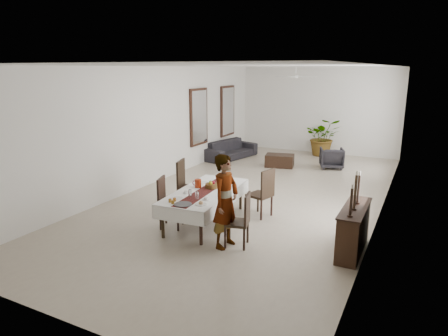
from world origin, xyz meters
TOP-DOWN VIEW (x-y plane):
  - floor at (0.00, 0.00)m, footprint 6.00×12.00m
  - ceiling at (0.00, 0.00)m, footprint 6.00×12.00m
  - wall_back at (0.00, 6.00)m, footprint 6.00×0.02m
  - wall_front at (0.00, -6.00)m, footprint 6.00×0.02m
  - wall_left at (-3.00, 0.00)m, footprint 0.02×12.00m
  - wall_right at (3.00, 0.00)m, footprint 0.02×12.00m
  - dining_table_top at (-0.21, -2.22)m, footprint 1.08×2.25m
  - table_leg_fl at (-0.53, -3.29)m, footprint 0.07×0.07m
  - table_leg_fr at (0.27, -3.23)m, footprint 0.07×0.07m
  - table_leg_bl at (-0.69, -1.22)m, footprint 0.07×0.07m
  - table_leg_br at (0.11, -1.16)m, footprint 0.07×0.07m
  - tablecloth_top at (-0.21, -2.22)m, footprint 1.25×2.43m
  - tablecloth_drape_left at (-0.74, -2.27)m, footprint 0.19×2.34m
  - tablecloth_drape_right at (0.32, -2.18)m, footprint 0.19×2.34m
  - tablecloth_drape_near at (-0.12, -3.39)m, footprint 1.07×0.09m
  - tablecloth_drape_far at (-0.30, -1.06)m, footprint 1.07×0.09m
  - table_runner at (-0.21, -2.22)m, footprint 0.50×2.29m
  - red_pitcher at (-0.45, -2.11)m, footprint 0.15×0.15m
  - pitcher_handle at (-0.52, -2.11)m, footprint 0.11×0.03m
  - wine_glass_near at (-0.05, -2.81)m, footprint 0.06×0.06m
  - wine_glass_mid at (-0.26, -2.73)m, footprint 0.06×0.06m
  - teacup_right at (0.11, -2.75)m, footprint 0.08×0.08m
  - saucer_right at (0.11, -2.75)m, footprint 0.14×0.14m
  - teacup_left at (-0.46, -2.56)m, footprint 0.08×0.08m
  - saucer_left at (-0.46, -2.56)m, footprint 0.14×0.14m
  - plate_near_right at (0.15, -3.02)m, footprint 0.22×0.22m
  - bread_near_right at (0.15, -3.02)m, footprint 0.08×0.08m
  - plate_near_left at (-0.43, -2.93)m, footprint 0.22×0.22m
  - plate_far_left at (-0.54, -1.75)m, footprint 0.22×0.22m
  - serving_tray at (-0.13, -3.18)m, footprint 0.33×0.33m
  - jam_jar_a at (-0.33, -3.22)m, footprint 0.06×0.06m
  - jam_jar_b at (-0.43, -3.17)m, footprint 0.06×0.06m
  - jam_jar_c at (-0.39, -3.08)m, footprint 0.06×0.06m
  - fruit_basket at (-0.18, -1.99)m, footprint 0.27×0.27m
  - fruit_red at (-0.16, -1.97)m, footprint 0.08×0.08m
  - fruit_green at (-0.22, -1.97)m, footprint 0.07×0.07m
  - fruit_yellow at (-0.18, -2.04)m, footprint 0.08×0.08m
  - chair_right_near_seat at (0.86, -2.95)m, footprint 0.51×0.51m
  - chair_right_near_leg_fl at (1.07, -3.08)m, footprint 0.05×0.05m
  - chair_right_near_leg_fr at (0.99, -2.75)m, footprint 0.05×0.05m
  - chair_right_near_leg_bl at (0.73, -3.16)m, footprint 0.05×0.05m
  - chair_right_near_leg_br at (0.65, -2.83)m, footprint 0.05×0.05m
  - chair_right_near_back at (1.05, -2.91)m, footprint 0.13×0.42m
  - chair_right_far_seat at (0.66, -1.36)m, footprint 0.56×0.56m
  - chair_right_far_leg_fl at (0.79, -1.59)m, footprint 0.06×0.06m
  - chair_right_far_leg_fr at (0.89, -1.23)m, footprint 0.06×0.06m
  - chair_right_far_leg_bl at (0.43, -1.49)m, footprint 0.06×0.06m
  - chair_right_far_leg_br at (0.53, -1.13)m, footprint 0.06×0.06m
  - chair_right_far_back at (0.86, -1.41)m, footprint 0.16×0.45m
  - chair_left_near_seat at (-0.68, -2.77)m, footprint 0.55×0.55m
  - chair_left_near_leg_fl at (-0.91, -2.65)m, footprint 0.06×0.06m
  - chair_left_near_leg_fr at (-0.80, -2.99)m, footprint 0.06×0.06m
  - chair_left_near_leg_bl at (-0.57, -2.54)m, footprint 0.06×0.06m
  - chair_left_near_leg_br at (-0.46, -2.88)m, footprint 0.06×0.06m
  - chair_left_near_back at (-0.88, -2.83)m, footprint 0.17×0.43m
  - chair_left_far_seat at (-0.88, -1.73)m, footprint 0.59×0.59m
  - chair_left_far_leg_fl at (-1.12, -1.58)m, footprint 0.06×0.06m
  - chair_left_far_leg_fr at (-1.02, -1.97)m, footprint 0.06×0.06m
  - chair_left_far_leg_bl at (-0.73, -1.48)m, footprint 0.06×0.06m
  - chair_left_far_leg_br at (-0.63, -1.87)m, footprint 0.06×0.06m
  - chair_left_far_back at (-1.09, -1.78)m, footprint 0.16×0.48m
  - woman at (0.69, -3.06)m, footprint 0.48×0.66m
  - sideboard_body at (2.78, -2.26)m, footprint 0.36×1.33m
  - sideboard_top at (2.78, -2.26)m, footprint 0.39×1.39m
  - candlestick_near_base at (2.78, -2.75)m, footprint 0.09×0.09m
  - candlestick_near_shaft at (2.78, -2.75)m, footprint 0.04×0.04m
  - candlestick_near_candle at (2.78, -2.75)m, footprint 0.03×0.03m
  - candlestick_mid_base at (2.78, -2.39)m, footprint 0.09×0.09m
  - candlestick_mid_shaft at (2.78, -2.39)m, footprint 0.04×0.04m
  - candlestick_mid_candle at (2.78, -2.39)m, footprint 0.03×0.03m
  - candlestick_far_base at (2.78, -2.04)m, footprint 0.09×0.09m
  - candlestick_far_shaft at (2.78, -2.04)m, footprint 0.04×0.04m
  - candlestick_far_candle at (2.78, -2.04)m, footprint 0.03×0.03m
  - sofa at (-2.47, 3.57)m, footprint 1.32×2.31m
  - armchair at (1.10, 3.72)m, footprint 0.91×0.92m
  - coffee_table at (-0.46, 3.15)m, footprint 1.01×0.77m
  - potted_plant at (0.36, 5.53)m, footprint 1.53×1.43m
  - mirror_frame_near at (-2.96, 2.20)m, footprint 0.06×1.05m
  - mirror_glass_near at (-2.92, 2.20)m, footprint 0.01×0.90m
  - mirror_frame_far at (-2.96, 4.30)m, footprint 0.06×1.05m
  - mirror_glass_far at (-2.92, 4.30)m, footprint 0.01×0.90m
  - fan_rod at (0.00, 3.00)m, footprint 0.04×0.04m
  - fan_hub at (0.00, 3.00)m, footprint 0.16×0.16m
  - fan_blade_n at (0.00, 3.35)m, footprint 0.10×0.55m
  - fan_blade_s at (0.00, 2.65)m, footprint 0.10×0.55m
  - fan_blade_e at (0.35, 3.00)m, footprint 0.55×0.10m
  - fan_blade_w at (-0.35, 3.00)m, footprint 0.55×0.10m

SIDE VIEW (x-z plane):
  - floor at x=0.00m, z-range 0.00..0.00m
  - coffee_table at x=-0.46m, z-range 0.00..0.40m
  - chair_right_near_leg_fl at x=1.07m, z-range 0.00..0.42m
  - chair_right_near_leg_fr at x=0.99m, z-range 0.00..0.42m
  - chair_right_near_leg_bl at x=0.73m, z-range 0.00..0.42m
  - chair_right_near_leg_br at x=0.65m, z-range 0.00..0.42m
  - chair_left_near_leg_fl at x=-0.91m, z-range 0.00..0.43m
  - chair_left_near_leg_fr at x=-0.80m, z-range 0.00..0.43m
  - chair_left_near_leg_bl at x=-0.57m, z-range 0.00..0.43m
  - chair_left_near_leg_br at x=-0.46m, z-range 0.00..0.43m
  - chair_right_far_leg_fl at x=0.79m, z-range 0.00..0.45m
  - chair_right_far_leg_fr at x=0.89m, z-range 0.00..0.45m
  - chair_right_far_leg_bl at x=0.43m, z-range 0.00..0.45m
  - chair_right_far_leg_br at x=0.53m, z-range 0.00..0.45m
  - chair_left_far_leg_fl at x=-1.12m, z-range 0.00..0.48m
  - chair_left_far_leg_fr at x=-1.02m, z-range 0.00..0.48m
  - chair_left_far_leg_bl at x=-0.73m, z-range 0.00..0.48m
  - chair_left_far_leg_br at x=-0.63m, z-range 0.00..0.48m
  - sofa at x=-2.47m, z-range 0.00..0.63m
  - table_leg_fl at x=-0.53m, z-range 0.00..0.64m
  - table_leg_fr at x=0.27m, z-range 0.00..0.64m
  - table_leg_bl at x=-0.69m, z-range 0.00..0.64m
  - table_leg_br at x=0.11m, z-range 0.00..0.64m
  - armchair at x=1.10m, z-range 0.00..0.66m
  - sideboard_body at x=2.78m, z-range 0.00..0.80m
  - chair_right_near_seat at x=0.86m, z-range 0.42..0.46m
  - chair_left_near_seat at x=-0.68m, z-range 0.43..0.48m
  - chair_right_far_seat at x=0.66m, z-range 0.45..0.50m
  - chair_left_far_seat at x=-0.88m, z-range 0.48..0.54m
  - tablecloth_drape_left at x=-0.74m, z-range 0.42..0.69m
  - tablecloth_drape_right at x=0.32m, z-range 0.42..0.69m
  - tablecloth_drape_near at x=-0.12m, z-range 0.42..0.69m
  - tablecloth_drape_far at x=-0.30m, z-range 0.42..0.69m
  - dining_table_top at x=-0.21m, z-range 0.64..0.68m
  - tablecloth_top at x=-0.21m, z-range 0.68..0.69m
  - potted_plant at x=0.36m, z-range 0.00..1.39m
  - table_runner at x=-0.21m, z-range 0.69..0.70m
  - saucer_right at x=0.11m, z-range 0.69..0.70m
  - saucer_left at x=-0.46m, z-range 0.69..0.70m
  - plate_near_right at x=0.15m, z-range 0.69..0.71m
  - plate_near_left at x=-0.43m, z-range 0.69..0.71m
  - plate_far_left at x=-0.54m, z-range 0.69..0.71m
  - serving_tray at x=-0.13m, z-range 0.69..0.71m
  - teacup_right at x=0.11m, z-range 0.69..0.75m
  - teacup_left at x=-0.46m, z-range 0.69..0.75m
  - bread_near_right at x=0.15m, z-range 0.68..0.77m
  - chair_right_near_back at x=1.05m, z-range 0.46..0.99m
  - jam_jar_a at x=-0.33m, z-range 0.69..0.76m
  - jam_jar_b at x=-0.43m, z-range 0.69..0.76m
  - jam_jar_c at x=-0.39m, z-range 0.69..0.76m
  - fruit_basket at x=-0.18m, z-range 0.69..0.78m
  - chair_left_near_back at x=-0.88m, z-range 0.48..1.04m
  - wine_glass_near at x=-0.05m, z-range 0.69..0.85m
  - wine_glass_mid at x=-0.26m, z-range 0.69..0.85m
  - red_pitcher at x=-0.45m, z-range 0.69..0.88m
  - pitcher_handle at x=-0.52m, z-range 0.73..0.84m
  - chair_right_far_back at x=0.86m, z-range 0.50..1.07m
  - fruit_red at x=-0.16m, z-range 0.77..0.85m
  - fruit_green at x=-0.22m, z-range 0.77..0.84m
  - fruit_yellow at x=-0.18m, z-range 0.77..0.85m
  - sideboard_top at x=2.78m, z-range 0.80..0.83m
  - candlestick_near_base at x=2.78m, z-range 0.83..0.85m
  - candlestick_mid_base at x=2.78m, z-range 0.83..0.85m
  - candlestick_far_base at x=2.78m, z-range 0.83..0.85m
  - chair_left_far_back at x=-1.09m, z-range 0.53..1.16m
  - woman at x=0.69m, z-range 0.00..1.70m
  - candlestick_near_shaft at x=2.78m, z-range 0.85..1.30m
  - candlestick_far_shaft at x=2.78m, z-range 0.85..1.34m
  - candlestick_mid_shaft at x=2.78m, z-range 0.85..1.43m
  - candlestick_near_candle at x=2.78m, z-range 1.30..1.37m
  - candlestick_far_candle at x=2.78m, z-range 1.34..1.41m
  - candlestick_mid_candle at x=2.78m, z-range 1.43..1.50m
  - wall_back at x=0.00m, z-range 0.00..3.20m
  - wall_front at x=0.00m, z-range 0.00..3.20m
  - wall_left at x=-3.00m, z-range 0.00..3.20m
  - wall_right at x=3.00m, z-range 0.00..3.20m
  - mirror_frame_near at x=-2.96m, z-range 0.67..2.53m
  - mirror_glass_near at x=-2.92m, z-range 0.75..2.45m
  - mirror_frame_far at x=-2.96m, z-range 0.67..2.53m
  - mirror_glass_far at x=-2.92m, z-range 0.75..2.45m
  - fan_hub at x=0.00m, z-range 2.86..2.94m
  - fan_blade_n at x=0.00m, z-range 2.89..2.91m
  - fan_blade_s at x=0.00m, z-range 2.89..2.91m
  - fan_blade_e at x=0.35m, z-range 2.89..2.91m
  - fan_blade_w at x=-0.35m, z-range 2.89..2.91m
  - fan_rod at x=0.00m, z-range 3.00..3.20m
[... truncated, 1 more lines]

